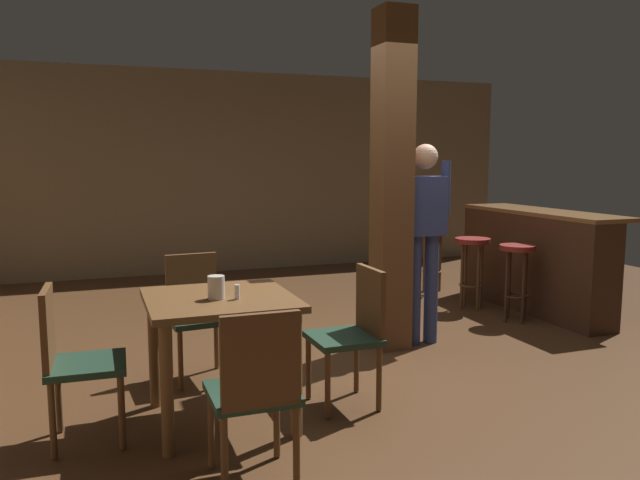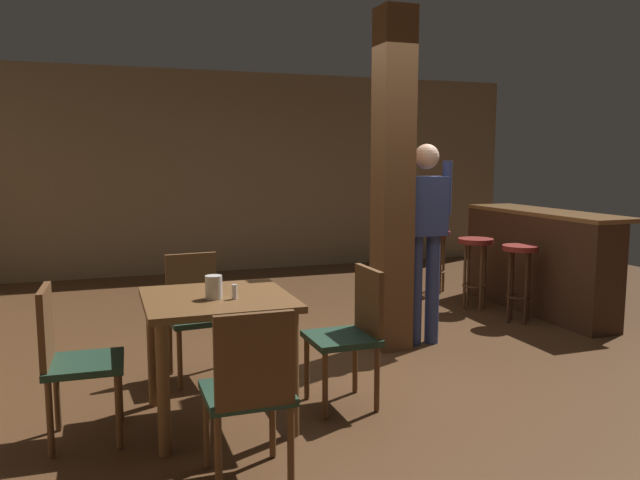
% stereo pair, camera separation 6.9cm
% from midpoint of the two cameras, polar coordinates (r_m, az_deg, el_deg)
% --- Properties ---
extents(ground_plane, '(10.80, 10.80, 0.00)m').
position_cam_midpoint_polar(ground_plane, '(5.05, 5.95, -11.06)').
color(ground_plane, '#4C301C').
extents(wall_back, '(8.00, 0.10, 2.80)m').
position_cam_midpoint_polar(wall_back, '(9.04, -6.60, 6.16)').
color(wall_back, '#756047').
rests_on(wall_back, ground_plane).
extents(pillar, '(0.28, 0.28, 2.80)m').
position_cam_midpoint_polar(pillar, '(5.20, 6.22, 5.23)').
color(pillar, brown).
rests_on(pillar, ground_plane).
extents(dining_table, '(0.87, 0.87, 0.78)m').
position_cam_midpoint_polar(dining_table, '(3.84, -9.62, -7.24)').
color(dining_table, brown).
rests_on(dining_table, ground_plane).
extents(chair_east, '(0.43, 0.43, 0.89)m').
position_cam_midpoint_polar(chair_east, '(4.08, 2.63, -8.09)').
color(chair_east, '#1E3828').
rests_on(chair_east, ground_plane).
extents(chair_west, '(0.44, 0.44, 0.89)m').
position_cam_midpoint_polar(chair_west, '(3.80, -22.22, -9.83)').
color(chair_west, '#1E3828').
rests_on(chair_west, ground_plane).
extents(chair_south, '(0.42, 0.42, 0.89)m').
position_cam_midpoint_polar(chair_south, '(3.10, -6.58, -13.24)').
color(chair_south, '#1E3828').
rests_on(chair_south, ground_plane).
extents(chair_north, '(0.45, 0.45, 0.89)m').
position_cam_midpoint_polar(chair_north, '(4.68, -11.70, -6.20)').
color(chair_north, '#1E3828').
rests_on(chair_north, ground_plane).
extents(napkin_cup, '(0.10, 0.10, 0.14)m').
position_cam_midpoint_polar(napkin_cup, '(3.73, -9.99, -4.29)').
color(napkin_cup, beige).
rests_on(napkin_cup, dining_table).
extents(salt_shaker, '(0.03, 0.03, 0.09)m').
position_cam_midpoint_polar(salt_shaker, '(3.71, -8.12, -4.73)').
color(salt_shaker, silver).
rests_on(salt_shaker, dining_table).
extents(standing_person, '(0.47, 0.23, 1.72)m').
position_cam_midpoint_polar(standing_person, '(5.38, 9.12, 1.01)').
color(standing_person, navy).
rests_on(standing_person, ground_plane).
extents(bar_counter, '(0.56, 2.04, 1.06)m').
position_cam_midpoint_polar(bar_counter, '(6.92, 18.66, -1.73)').
color(bar_counter, brown).
rests_on(bar_counter, ground_plane).
extents(bar_stool_near, '(0.34, 0.34, 0.76)m').
position_cam_midpoint_polar(bar_stool_near, '(6.38, 17.27, -2.15)').
color(bar_stool_near, maroon).
rests_on(bar_stool_near, ground_plane).
extents(bar_stool_mid, '(0.37, 0.37, 0.76)m').
position_cam_midpoint_polar(bar_stool_mid, '(6.79, 13.47, -1.38)').
color(bar_stool_mid, maroon).
rests_on(bar_stool_mid, ground_plane).
extents(bar_stool_far, '(0.33, 0.33, 0.74)m').
position_cam_midpoint_polar(bar_stool_far, '(7.57, 10.00, -0.61)').
color(bar_stool_far, maroon).
rests_on(bar_stool_far, ground_plane).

